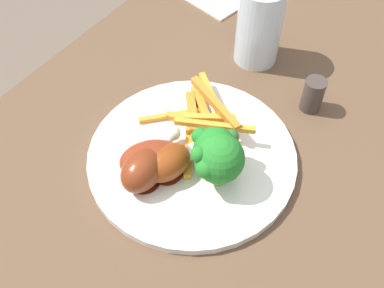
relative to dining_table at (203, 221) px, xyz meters
The scene contains 11 objects.
dining_table is the anchor object (origin of this frame).
dinner_plate 0.14m from the dining_table, 104.74° to the right, with size 0.27×0.27×0.01m, color white.
broccoli_floret_front 0.19m from the dining_table, 91.22° to the left, with size 0.05×0.06×0.07m.
broccoli_floret_middle 0.19m from the dining_table, 124.05° to the left, with size 0.05×0.04×0.06m.
broccoli_floret_back 0.19m from the dining_table, 65.01° to the left, with size 0.06×0.06×0.07m.
carrot_fries_pile 0.17m from the dining_table, 141.72° to the right, with size 0.15×0.15×0.04m.
chicken_drumstick_near 0.17m from the dining_table, 47.58° to the right, with size 0.12×0.07×0.04m.
chicken_drumstick_far 0.18m from the dining_table, 51.16° to the right, with size 0.11×0.11×0.04m.
chicken_drumstick_extra 0.19m from the dining_table, 41.63° to the right, with size 0.11×0.05×0.05m.
water_glass 0.31m from the dining_table, 166.63° to the right, with size 0.07×0.07×0.12m, color silver.
pepper_shaker 0.25m from the dining_table, 160.31° to the left, with size 0.03×0.03×0.05m, color #423833.
Camera 1 is at (0.28, 0.17, 1.23)m, focal length 41.99 mm.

